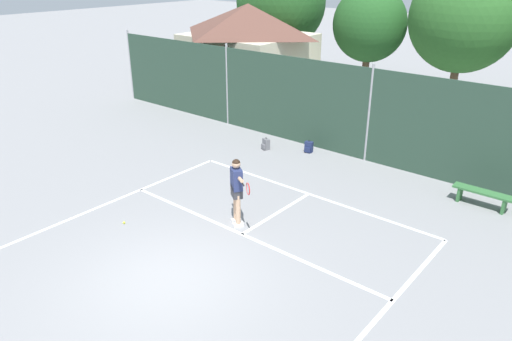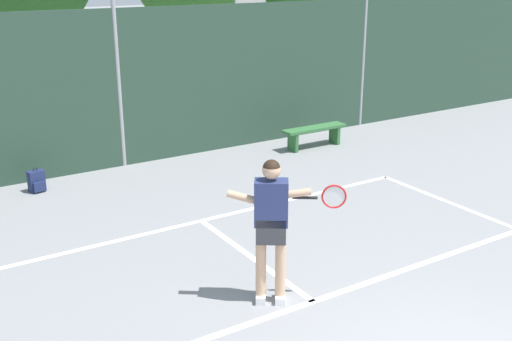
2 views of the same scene
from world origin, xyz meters
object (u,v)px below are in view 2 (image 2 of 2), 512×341
(tennis_player, at_px, (272,219))
(courtside_bench, at_px, (314,132))
(basketball_hoop, at_px, (250,33))
(backpack_navy, at_px, (37,182))

(tennis_player, xyz_separation_m, courtside_bench, (4.62, 5.17, -0.75))
(basketball_hoop, bearing_deg, courtside_bench, -93.01)
(basketball_hoop, relative_size, courtside_bench, 2.22)
(basketball_hoop, height_order, tennis_player, basketball_hoop)
(tennis_player, bearing_deg, basketball_hoop, 59.91)
(courtside_bench, bearing_deg, backpack_navy, 176.17)
(tennis_player, bearing_deg, backpack_navy, 105.10)
(tennis_player, relative_size, courtside_bench, 1.16)
(basketball_hoop, xyz_separation_m, backpack_navy, (-6.29, -2.67, -2.12))
(backpack_navy, relative_size, courtside_bench, 0.29)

